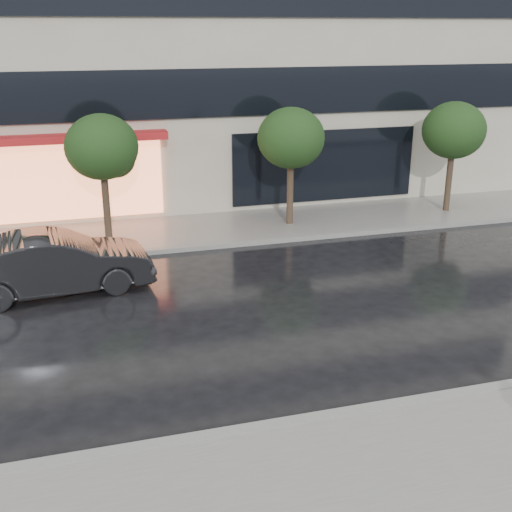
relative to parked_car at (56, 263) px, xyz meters
name	(u,v)px	position (x,y,z in m)	size (l,w,h in m)	color
ground	(310,390)	(4.52, -6.19, -0.79)	(120.00, 120.00, 0.00)	black
sidewalk_near	(392,506)	(4.52, -9.44, -0.73)	(60.00, 4.50, 0.12)	slate
sidewalk_far	(201,230)	(4.52, 4.06, -0.73)	(60.00, 3.50, 0.12)	slate
curb_near	(331,417)	(4.52, -7.19, -0.72)	(60.00, 0.25, 0.14)	gray
curb_far	(212,246)	(4.52, 2.31, -0.72)	(60.00, 0.25, 0.14)	gray
tree_mid_west	(104,149)	(1.58, 3.84, 2.14)	(2.20, 2.20, 3.99)	#33261C
tree_mid_east	(292,140)	(7.58, 3.84, 2.14)	(2.20, 2.20, 3.99)	#33261C
tree_far_east	(455,132)	(13.58, 3.84, 2.14)	(2.20, 2.20, 3.99)	#33261C
parked_car	(56,263)	(0.00, 0.00, 0.00)	(1.66, 4.77, 1.57)	black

